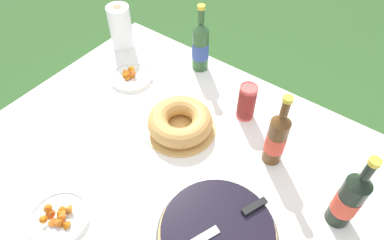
# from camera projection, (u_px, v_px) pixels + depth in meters

# --- Properties ---
(garden_table) EXTENTS (1.69, 1.19, 0.76)m
(garden_table) POSITION_uv_depth(u_px,v_px,m) (194.00, 183.00, 1.30)
(garden_table) COLOR brown
(garden_table) RESTS_ON ground_plane
(tablecloth) EXTENTS (1.70, 1.20, 0.10)m
(tablecloth) POSITION_uv_depth(u_px,v_px,m) (194.00, 175.00, 1.26)
(tablecloth) COLOR white
(tablecloth) RESTS_ON garden_table
(berry_tart) EXTENTS (0.39, 0.39, 0.06)m
(berry_tart) POSITION_uv_depth(u_px,v_px,m) (217.00, 233.00, 1.07)
(berry_tart) COLOR #38383D
(berry_tart) RESTS_ON tablecloth
(serving_knife) EXTENTS (0.16, 0.36, 0.01)m
(serving_knife) POSITION_uv_depth(u_px,v_px,m) (226.00, 224.00, 1.05)
(serving_knife) COLOR silver
(serving_knife) RESTS_ON berry_tart
(bundt_cake) EXTENTS (0.29, 0.29, 0.09)m
(bundt_cake) POSITION_uv_depth(u_px,v_px,m) (180.00, 122.00, 1.36)
(bundt_cake) COLOR tan
(bundt_cake) RESTS_ON tablecloth
(cup_stack) EXTENTS (0.07, 0.07, 0.16)m
(cup_stack) POSITION_uv_depth(u_px,v_px,m) (247.00, 102.00, 1.38)
(cup_stack) COLOR #E04C47
(cup_stack) RESTS_ON tablecloth
(cider_bottle_green) EXTENTS (0.08, 0.08, 0.33)m
(cider_bottle_green) POSITION_uv_depth(u_px,v_px,m) (200.00, 46.00, 1.56)
(cider_bottle_green) COLOR #2D562D
(cider_bottle_green) RESTS_ON tablecloth
(cider_bottle_amber) EXTENTS (0.07, 0.07, 0.32)m
(cider_bottle_amber) POSITION_uv_depth(u_px,v_px,m) (277.00, 138.00, 1.20)
(cider_bottle_amber) COLOR brown
(cider_bottle_amber) RESTS_ON tablecloth
(juice_bottle_red) EXTENTS (0.08, 0.08, 0.33)m
(juice_bottle_red) POSITION_uv_depth(u_px,v_px,m) (349.00, 199.00, 1.04)
(juice_bottle_red) COLOR black
(juice_bottle_red) RESTS_ON tablecloth
(snack_plate_near) EXTENTS (0.20, 0.20, 0.06)m
(snack_plate_near) POSITION_uv_depth(u_px,v_px,m) (131.00, 76.00, 1.58)
(snack_plate_near) COLOR white
(snack_plate_near) RESTS_ON tablecloth
(snack_plate_left) EXTENTS (0.20, 0.20, 0.05)m
(snack_plate_left) POSITION_uv_depth(u_px,v_px,m) (59.00, 218.00, 1.12)
(snack_plate_left) COLOR white
(snack_plate_left) RESTS_ON tablecloth
(paper_towel_roll) EXTENTS (0.11, 0.11, 0.22)m
(paper_towel_roll) POSITION_uv_depth(u_px,v_px,m) (121.00, 27.00, 1.68)
(paper_towel_roll) COLOR white
(paper_towel_roll) RESTS_ON tablecloth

